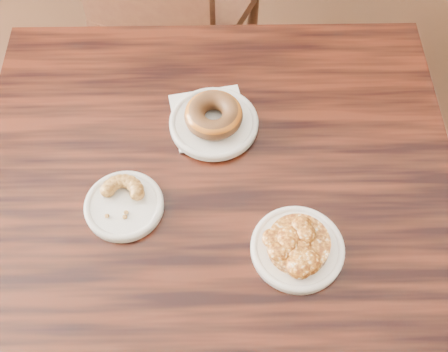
# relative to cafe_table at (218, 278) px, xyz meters

# --- Properties ---
(floor) EXTENTS (5.00, 5.00, 0.00)m
(floor) POSITION_rel_cafe_table_xyz_m (0.15, 0.26, -0.38)
(floor) COLOR black
(floor) RESTS_ON ground
(cafe_table) EXTENTS (1.03, 1.03, 0.75)m
(cafe_table) POSITION_rel_cafe_table_xyz_m (0.00, 0.00, 0.00)
(cafe_table) COLOR black
(cafe_table) RESTS_ON floor
(chair_far) EXTENTS (0.57, 0.57, 0.90)m
(chair_far) POSITION_rel_cafe_table_xyz_m (-0.23, 0.85, 0.08)
(chair_far) COLOR black
(chair_far) RESTS_ON floor
(napkin) EXTENTS (0.18, 0.18, 0.00)m
(napkin) POSITION_rel_cafe_table_xyz_m (-0.04, 0.19, 0.38)
(napkin) COLOR white
(napkin) RESTS_ON cafe_table
(plate_donut) EXTENTS (0.18, 0.18, 0.01)m
(plate_donut) POSITION_rel_cafe_table_xyz_m (-0.03, 0.17, 0.38)
(plate_donut) COLOR silver
(plate_donut) RESTS_ON napkin
(plate_cruller) EXTENTS (0.14, 0.14, 0.01)m
(plate_cruller) POSITION_rel_cafe_table_xyz_m (-0.16, -0.03, 0.38)
(plate_cruller) COLOR silver
(plate_cruller) RESTS_ON cafe_table
(plate_fritter) EXTENTS (0.16, 0.16, 0.01)m
(plate_fritter) POSITION_rel_cafe_table_xyz_m (0.15, -0.08, 0.38)
(plate_fritter) COLOR white
(plate_fritter) RESTS_ON cafe_table
(glazed_donut) EXTENTS (0.11, 0.11, 0.04)m
(glazed_donut) POSITION_rel_cafe_table_xyz_m (-0.03, 0.17, 0.41)
(glazed_donut) COLOR #9C4F16
(glazed_donut) RESTS_ON plate_donut
(apple_fritter) EXTENTS (0.15, 0.15, 0.04)m
(apple_fritter) POSITION_rel_cafe_table_xyz_m (0.15, -0.08, 0.40)
(apple_fritter) COLOR #491D07
(apple_fritter) RESTS_ON plate_fritter
(cruller_fragment) EXTENTS (0.09, 0.09, 0.02)m
(cruller_fragment) POSITION_rel_cafe_table_xyz_m (-0.16, -0.03, 0.40)
(cruller_fragment) COLOR brown
(cruller_fragment) RESTS_ON plate_cruller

